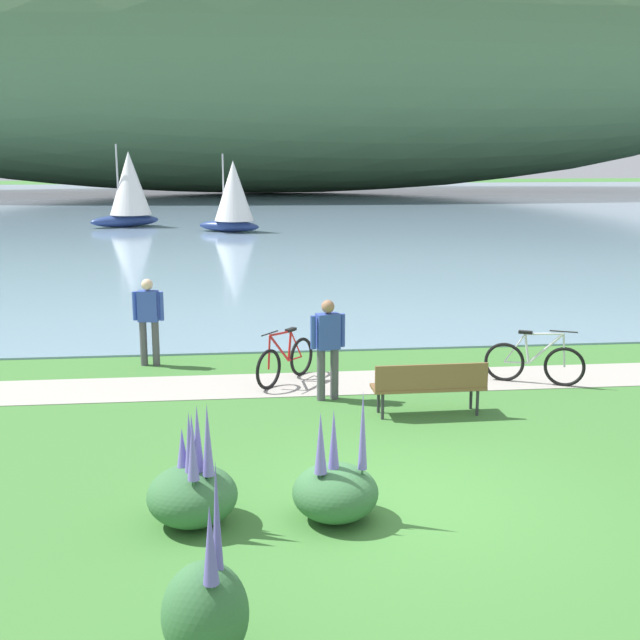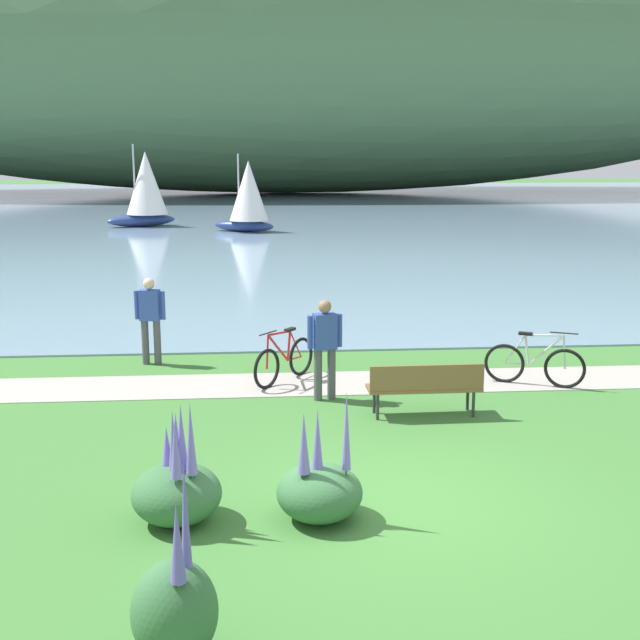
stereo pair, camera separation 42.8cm
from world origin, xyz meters
name	(u,v)px [view 1 (the left image)]	position (x,y,z in m)	size (l,w,h in m)	color
ground_plane	(411,502)	(0.00, 0.00, 0.00)	(200.00, 200.00, 0.00)	#3D7533
bay_water	(263,209)	(0.00, 47.43, 0.02)	(180.00, 80.00, 0.04)	#7A99B2
distant_hillside	(267,58)	(1.33, 67.74, 12.04)	(101.55, 28.00, 23.99)	#4C7047
shoreline_path	(351,383)	(0.00, 5.09, 0.01)	(60.00, 1.50, 0.01)	#A39E93
park_bench_near_camera	(429,384)	(0.97, 3.15, 0.52)	(1.81, 0.51, 0.88)	brown
bicycle_leaning_near_bench	(534,362)	(3.27, 4.69, 0.40)	(1.63, 0.79, 1.01)	black
bicycle_beside_path	(285,361)	(-1.17, 5.28, 0.40)	(1.14, 1.43, 1.01)	black
person_at_shoreline	(148,316)	(-3.72, 6.73, 0.98)	(0.60, 0.27, 1.71)	#4C4C51
person_on_the_grass	(328,343)	(-0.53, 4.17, 0.98)	(0.60, 0.30, 1.71)	#4C4C51
echium_bush_closest_to_camera	(335,490)	(-0.96, -0.35, 0.36)	(0.99, 0.99, 1.55)	#386B3D
echium_bush_beside_closest	(193,491)	(-2.57, -0.30, 0.39)	(1.02, 1.02, 1.48)	#386B3D
echium_bush_mid_cluster	(206,610)	(-2.35, -2.89, 0.48)	(0.72, 0.72, 1.78)	#386B3D
sailboat_nearest_to_shore	(129,188)	(-7.49, 35.33, 2.07)	(3.77, 2.88, 4.31)	navy
sailboat_mid_bay	(233,195)	(-2.04, 31.96, 1.84)	(3.33, 2.60, 3.83)	navy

